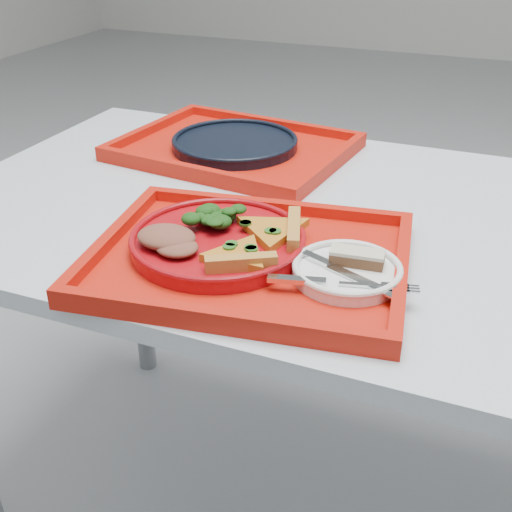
# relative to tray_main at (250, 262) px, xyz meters

# --- Properties ---
(table) EXTENTS (1.60, 0.80, 0.75)m
(table) POSITION_rel_tray_main_xyz_m (0.17, 0.21, -0.08)
(table) COLOR #B3BFC9
(table) RESTS_ON ground
(tray_main) EXTENTS (0.49, 0.41, 0.01)m
(tray_main) POSITION_rel_tray_main_xyz_m (0.00, 0.00, 0.00)
(tray_main) COLOR #BA1609
(tray_main) RESTS_ON table
(tray_far) EXTENTS (0.49, 0.40, 0.01)m
(tray_far) POSITION_rel_tray_main_xyz_m (-0.21, 0.42, 0.00)
(tray_far) COLOR #BA1609
(tray_far) RESTS_ON table
(dinner_plate) EXTENTS (0.26, 0.26, 0.02)m
(dinner_plate) POSITION_rel_tray_main_xyz_m (-0.05, 0.01, 0.02)
(dinner_plate) COLOR #9D0A10
(dinner_plate) RESTS_ON tray_main
(side_plate) EXTENTS (0.15, 0.15, 0.01)m
(side_plate) POSITION_rel_tray_main_xyz_m (0.14, 0.00, 0.01)
(side_plate) COLOR white
(side_plate) RESTS_ON tray_main
(navy_plate) EXTENTS (0.26, 0.26, 0.02)m
(navy_plate) POSITION_rel_tray_main_xyz_m (-0.21, 0.42, 0.01)
(navy_plate) COLOR black
(navy_plate) RESTS_ON tray_far
(pizza_slice_a) EXTENTS (0.14, 0.14, 0.02)m
(pizza_slice_a) POSITION_rel_tray_main_xyz_m (-0.00, -0.04, 0.03)
(pizza_slice_a) COLOR gold
(pizza_slice_a) RESTS_ON dinner_plate
(pizza_slice_b) EXTENTS (0.16, 0.15, 0.02)m
(pizza_slice_b) POSITION_rel_tray_main_xyz_m (0.01, 0.05, 0.03)
(pizza_slice_b) COLOR gold
(pizza_slice_b) RESTS_ON dinner_plate
(salad_heap) EXTENTS (0.08, 0.07, 0.04)m
(salad_heap) POSITION_rel_tray_main_xyz_m (-0.08, 0.05, 0.04)
(salad_heap) COLOR black
(salad_heap) RESTS_ON dinner_plate
(meat_portion) EXTENTS (0.09, 0.07, 0.03)m
(meat_portion) POSITION_rel_tray_main_xyz_m (-0.11, -0.04, 0.04)
(meat_portion) COLOR brown
(meat_portion) RESTS_ON dinner_plate
(dessert_bar) EXTENTS (0.08, 0.04, 0.02)m
(dessert_bar) POSITION_rel_tray_main_xyz_m (0.15, 0.02, 0.03)
(dessert_bar) COLOR #4D2F19
(dessert_bar) RESTS_ON side_plate
(knife) EXTENTS (0.18, 0.09, 0.01)m
(knife) POSITION_rel_tray_main_xyz_m (0.13, -0.01, 0.02)
(knife) COLOR silver
(knife) RESTS_ON side_plate
(fork) EXTENTS (0.18, 0.07, 0.01)m
(fork) POSITION_rel_tray_main_xyz_m (0.14, -0.05, 0.02)
(fork) COLOR silver
(fork) RESTS_ON side_plate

